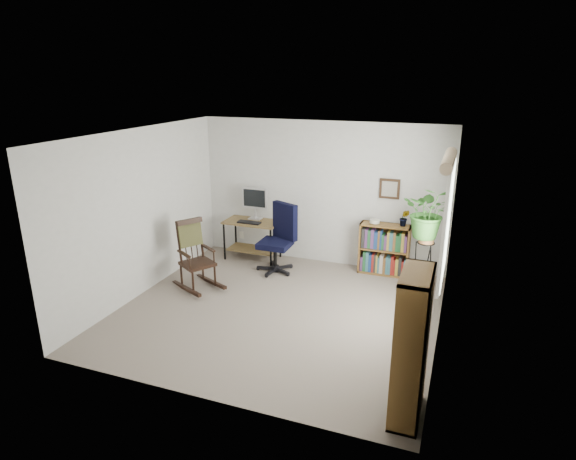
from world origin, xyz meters
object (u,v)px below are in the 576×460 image
at_px(desk, 252,240).
at_px(low_bookshelf, 384,249).
at_px(rocking_chair, 197,255).
at_px(tall_bookshelf, 411,347).
at_px(office_chair, 275,239).

bearing_deg(desk, low_bookshelf, 3.03).
relative_size(rocking_chair, low_bookshelf, 1.27).
height_order(desk, tall_bookshelf, tall_bookshelf).
bearing_deg(office_chair, tall_bookshelf, -24.07).
distance_m(office_chair, low_bookshelf, 1.77).
height_order(desk, low_bookshelf, low_bookshelf).
bearing_deg(office_chair, desk, 169.57).
xyz_separation_m(office_chair, tall_bookshelf, (2.47, -2.81, 0.16)).
bearing_deg(tall_bookshelf, rocking_chair, 151.38).
bearing_deg(low_bookshelf, office_chair, -162.27).
bearing_deg(rocking_chair, office_chair, -9.45).
xyz_separation_m(low_bookshelf, tall_bookshelf, (0.80, -3.34, 0.31)).
bearing_deg(office_chair, rocking_chair, -106.64).
relative_size(office_chair, tall_bookshelf, 0.78).
xyz_separation_m(desk, tall_bookshelf, (3.07, -3.22, 0.39)).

